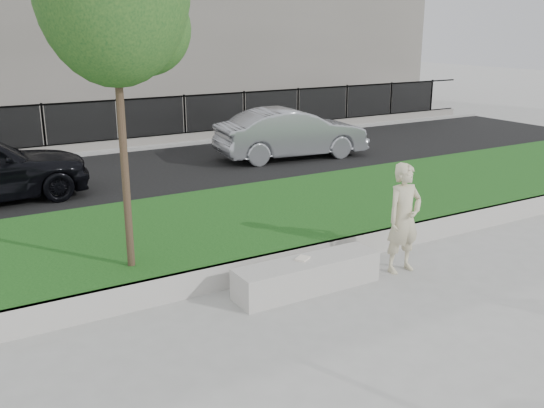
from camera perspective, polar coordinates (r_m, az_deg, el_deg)
ground at (r=8.32m, az=0.17°, el=-10.21°), size 90.00×90.00×0.00m
grass_bank at (r=10.73m, az=-8.10°, el=-2.97°), size 34.00×4.00×0.40m
grass_kerb at (r=9.06m, az=-3.23°, el=-6.53°), size 34.00×0.08×0.40m
street at (r=15.81m, az=-15.87°, el=2.18°), size 34.00×7.00×0.04m
far_pavement at (r=20.09m, az=-19.31°, el=4.94°), size 34.00×3.00×0.12m
iron_fence at (r=19.04m, az=-18.81°, el=5.88°), size 32.00×0.30×1.50m
stone_bench at (r=8.93m, az=3.35°, el=-6.69°), size 2.26×0.56×0.46m
man at (r=9.60m, az=12.31°, el=-1.32°), size 0.64×0.42×1.74m
book at (r=8.87m, az=2.89°, el=-5.14°), size 0.27×0.25×0.02m
car_silver at (r=17.61m, az=1.86°, el=6.67°), size 4.51×2.04×1.44m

